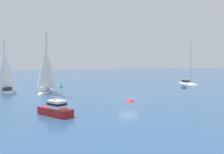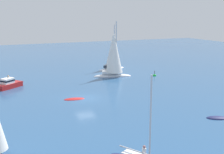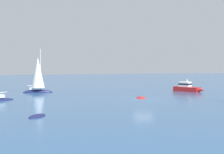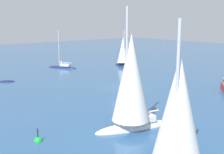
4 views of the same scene
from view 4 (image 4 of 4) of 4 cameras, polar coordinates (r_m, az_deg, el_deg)
ground_plane at (r=39.78m, az=2.08°, el=-2.06°), size 160.00×160.00×0.00m
ketch at (r=17.61m, az=12.75°, el=-8.19°), size 4.16×7.02×9.56m
skiff at (r=40.69m, az=3.85°, el=-1.78°), size 1.62×3.00×0.31m
skiff_1 at (r=46.02m, az=-19.94°, el=-0.91°), size 2.19×2.73×0.45m
yacht at (r=56.58m, az=-9.60°, el=1.91°), size 6.06×4.20×7.58m
sloop at (r=24.11m, az=3.83°, el=-1.61°), size 3.92×7.13×10.63m
sloop_1 at (r=57.64m, az=2.12°, el=4.73°), size 4.77×2.30×7.52m
channel_buoy at (r=23.46m, az=-14.20°, el=-11.99°), size 0.66×0.66×1.33m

